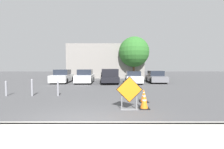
% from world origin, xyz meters
% --- Properties ---
extents(ground_plane, '(96.00, 96.00, 0.00)m').
position_xyz_m(ground_plane, '(0.00, 10.00, 0.00)').
color(ground_plane, '#4C4C4F').
extents(curb_lip, '(21.80, 0.20, 0.14)m').
position_xyz_m(curb_lip, '(0.00, 0.00, 0.07)').
color(curb_lip, '#ADAAA3').
rests_on(curb_lip, ground_plane).
extents(road_closed_sign, '(1.12, 0.20, 1.44)m').
position_xyz_m(road_closed_sign, '(1.68, 1.84, 0.76)').
color(road_closed_sign, black).
rests_on(road_closed_sign, ground_plane).
extents(traffic_cone_nearest, '(0.45, 0.45, 0.76)m').
position_xyz_m(traffic_cone_nearest, '(2.36, 2.04, 0.37)').
color(traffic_cone_nearest, black).
rests_on(traffic_cone_nearest, ground_plane).
extents(traffic_cone_second, '(0.46, 0.46, 0.67)m').
position_xyz_m(traffic_cone_second, '(2.61, 3.30, 0.33)').
color(traffic_cone_second, black).
rests_on(traffic_cone_second, ground_plane).
extents(parked_car_nearest, '(2.09, 4.65, 1.53)m').
position_xyz_m(parked_car_nearest, '(-4.96, 13.31, 0.70)').
color(parked_car_nearest, white).
rests_on(parked_car_nearest, ground_plane).
extents(parked_car_second, '(1.96, 4.21, 1.55)m').
position_xyz_m(parked_car_second, '(-2.17, 12.84, 0.71)').
color(parked_car_second, white).
rests_on(parked_car_second, ground_plane).
extents(pickup_truck, '(2.23, 5.50, 1.62)m').
position_xyz_m(pickup_truck, '(0.64, 12.74, 0.74)').
color(pickup_truck, black).
rests_on(pickup_truck, ground_plane).
extents(parked_car_third, '(1.93, 4.17, 1.36)m').
position_xyz_m(parked_car_third, '(3.40, 12.64, 0.63)').
color(parked_car_third, white).
rests_on(parked_car_third, ground_plane).
extents(parked_car_fourth, '(2.02, 4.23, 1.38)m').
position_xyz_m(parked_car_fourth, '(6.18, 13.40, 0.64)').
color(parked_car_fourth, slate).
rests_on(parked_car_fourth, ground_plane).
extents(bollard_nearest, '(0.12, 0.12, 0.97)m').
position_xyz_m(bollard_nearest, '(-2.46, 4.93, 0.51)').
color(bollard_nearest, gray).
rests_on(bollard_nearest, ground_plane).
extents(bollard_second, '(0.12, 0.12, 1.07)m').
position_xyz_m(bollard_second, '(-4.10, 4.93, 0.56)').
color(bollard_second, gray).
rests_on(bollard_second, ground_plane).
extents(bollard_third, '(0.12, 0.12, 0.96)m').
position_xyz_m(bollard_third, '(-5.74, 4.93, 0.51)').
color(bollard_third, gray).
rests_on(bollard_third, ground_plane).
extents(building_facade_backdrop, '(12.55, 5.00, 5.59)m').
position_xyz_m(building_facade_backdrop, '(-0.12, 21.92, 2.80)').
color(building_facade_backdrop, gray).
rests_on(building_facade_backdrop, ground_plane).
extents(street_tree_behind_lot, '(4.68, 4.68, 6.53)m').
position_xyz_m(street_tree_behind_lot, '(4.36, 18.94, 4.18)').
color(street_tree_behind_lot, '#513823').
rests_on(street_tree_behind_lot, ground_plane).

